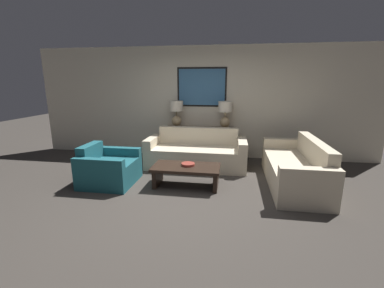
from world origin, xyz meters
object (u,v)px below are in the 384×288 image
Objects in this scene: table_lamp_left at (176,112)px; armchair_near_back_wall at (108,169)px; couch_by_back_wall at (196,154)px; couch_by_side at (295,169)px; console_table at (200,143)px; coffee_table at (186,171)px; decorative_bowl at (188,164)px; table_lamp_right at (225,112)px.

table_lamp_left is 2.21m from armchair_near_back_wall.
couch_by_back_wall and couch_by_side have the same top height.
coffee_table is (-0.03, -1.76, -0.10)m from console_table.
table_lamp_left reaches higher than decorative_bowl.
table_lamp_right is 0.52× the size of coffee_table.
decorative_bowl reaches higher than coffee_table.
armchair_near_back_wall is at bearing -172.15° from couch_by_side.
couch_by_back_wall is at bearing 88.61° from coffee_table.
table_lamp_left is 2.61× the size of decorative_bowl.
console_table is 0.65m from couch_by_back_wall.
couch_by_back_wall reaches higher than decorative_bowl.
coffee_table is at bearing -108.97° from table_lamp_right.
table_lamp_right is at bearing 71.03° from coffee_table.
console_table is at bearing 180.00° from table_lamp_right.
couch_by_back_wall is at bearing -90.00° from console_table.
couch_by_side is at bearing -35.62° from console_table.
console_table is 0.95m from table_lamp_right.
table_lamp_left reaches higher than armchair_near_back_wall.
table_lamp_left is 2.96m from couch_by_side.
console_table reaches higher than coffee_table.
coffee_table is at bearing -168.49° from couch_by_side.
decorative_bowl is at bearing 4.25° from armchair_near_back_wall.
couch_by_side is (1.33, -1.37, -0.84)m from table_lamp_right.
console_table reaches higher than decorative_bowl.
table_lamp_left is 1.21m from couch_by_back_wall.
coffee_table is (-0.60, -1.76, -0.85)m from table_lamp_right.
table_lamp_right is at bearing 41.86° from armchair_near_back_wall.
table_lamp_right is 0.29× the size of couch_by_side.
couch_by_back_wall is (-0.58, -0.64, -0.84)m from table_lamp_right.
table_lamp_left is (-0.58, 0.00, 0.75)m from console_table.
couch_by_back_wall is 1.80× the size of coffee_table.
table_lamp_left is at bearing 151.20° from couch_by_side.
coffee_table is 4.98× the size of decorative_bowl.
console_table is 0.95m from table_lamp_left.
decorative_bowl is at bearing -89.98° from console_table.
console_table is at bearing 90.02° from decorative_bowl.
armchair_near_back_wall is (-1.44, -0.07, -0.01)m from coffee_table.
table_lamp_left is at bearing 107.38° from coffee_table.
coffee_table is (-0.03, -1.12, -0.01)m from couch_by_back_wall.
couch_by_back_wall is 8.95× the size of decorative_bowl.
decorative_bowl is (-0.58, -1.72, -0.73)m from table_lamp_right.
couch_by_side is 3.40m from armchair_near_back_wall.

